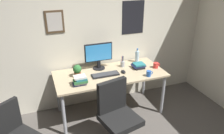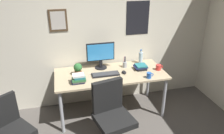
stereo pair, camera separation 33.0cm
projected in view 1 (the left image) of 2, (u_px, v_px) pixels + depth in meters
The scene contains 13 objects.
wall_back at pixel (90, 32), 3.56m from camera, with size 4.40×0.10×2.60m.
desk at pixel (110, 77), 3.48m from camera, with size 1.74×0.78×0.74m.
office_chair at pixel (117, 112), 2.87m from camera, with size 0.58×0.58×0.95m.
monitor at pixel (99, 55), 3.51m from camera, with size 0.46×0.20×0.43m.
keyboard at pixel (105, 75), 3.37m from camera, with size 0.43×0.15×0.03m.
computer_mouse at pixel (123, 72), 3.46m from camera, with size 0.06×0.11×0.04m.
water_bottle at pixel (137, 56), 3.81m from camera, with size 0.07×0.07×0.25m.
coffee_mug_near at pixel (156, 65), 3.62m from camera, with size 0.12×0.08×0.09m.
coffee_mug_far at pixel (149, 73), 3.34m from camera, with size 0.11×0.07×0.09m.
potted_plant at pixel (77, 70), 3.30m from camera, with size 0.13×0.13×0.20m.
pen_cup at pixel (123, 64), 3.65m from camera, with size 0.07×0.07×0.20m.
book_stack_left at pixel (139, 66), 3.61m from camera, with size 0.21×0.17×0.08m.
book_stack_right at pixel (80, 80), 3.08m from camera, with size 0.21×0.16×0.14m.
Camera 1 is at (-0.85, -1.24, 2.27)m, focal length 34.77 mm.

